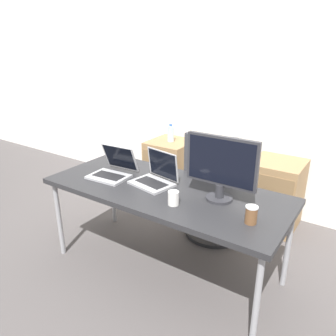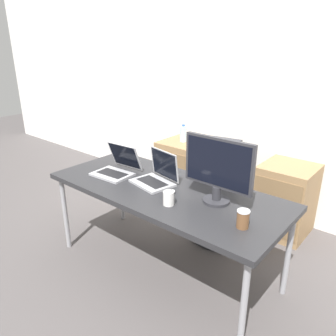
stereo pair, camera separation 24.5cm
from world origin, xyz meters
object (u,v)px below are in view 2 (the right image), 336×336
at_px(cabinet_right, 285,199).
at_px(coffee_cup_brown, 243,219).
at_px(cabinet_left, 183,169).
at_px(office_chair, 219,202).
at_px(laptop_left, 156,177).
at_px(water_bottle, 183,134).
at_px(laptop_right, 117,168).
at_px(mouse, 172,192).
at_px(coffee_cup_white, 169,198).
at_px(monitor, 218,169).

distance_m(cabinet_right, coffee_cup_brown, 1.40).
relative_size(cabinet_left, coffee_cup_brown, 6.13).
height_order(office_chair, laptop_left, office_chair).
xyz_separation_m(cabinet_right, laptop_left, (-0.63, -1.14, 0.43)).
relative_size(office_chair, water_bottle, 5.24).
xyz_separation_m(cabinet_right, water_bottle, (-1.24, 0.00, 0.44)).
relative_size(laptop_right, mouse, 5.23).
xyz_separation_m(cabinet_left, coffee_cup_white, (0.92, -1.37, 0.43)).
xyz_separation_m(office_chair, laptop_right, (-0.61, -0.67, 0.38)).
relative_size(monitor, mouse, 7.97).
bearing_deg(laptop_right, cabinet_left, 100.57).
bearing_deg(laptop_right, coffee_cup_brown, -4.72).
height_order(laptop_left, coffee_cup_brown, laptop_left).
bearing_deg(mouse, cabinet_right, 71.45).
height_order(water_bottle, mouse, water_bottle).
distance_m(laptop_left, mouse, 0.24).
bearing_deg(office_chair, cabinet_left, 146.95).
relative_size(cabinet_left, water_bottle, 3.41).
relative_size(water_bottle, laptop_left, 0.57).
distance_m(cabinet_left, mouse, 1.53).
distance_m(office_chair, laptop_left, 0.75).
xyz_separation_m(monitor, mouse, (-0.32, -0.10, -0.23)).
bearing_deg(laptop_left, coffee_cup_brown, -11.49).
relative_size(monitor, coffee_cup_white, 5.28).
bearing_deg(laptop_left, water_bottle, 118.02).
bearing_deg(cabinet_right, laptop_left, -119.03).
bearing_deg(coffee_cup_brown, mouse, 171.95).
relative_size(mouse, coffee_cup_brown, 0.57).
bearing_deg(water_bottle, cabinet_left, -90.00).
bearing_deg(cabinet_right, monitor, -94.88).
xyz_separation_m(cabinet_left, laptop_right, (0.23, -1.21, 0.43)).
bearing_deg(office_chair, monitor, -61.76).
bearing_deg(coffee_cup_brown, water_bottle, 137.70).
relative_size(cabinet_right, laptop_left, 1.94).
bearing_deg(office_chair, coffee_cup_brown, -51.56).
bearing_deg(water_bottle, laptop_left, -61.98).
distance_m(cabinet_left, monitor, 1.73).
bearing_deg(laptop_left, cabinet_right, 60.97).
xyz_separation_m(monitor, coffee_cup_white, (-0.23, -0.24, -0.20)).
height_order(cabinet_left, water_bottle, water_bottle).
distance_m(monitor, coffee_cup_white, 0.38).
relative_size(cabinet_right, monitor, 1.35).
bearing_deg(monitor, cabinet_right, 85.12).
xyz_separation_m(cabinet_left, cabinet_right, (1.24, 0.00, 0.00)).
bearing_deg(coffee_cup_brown, cabinet_right, 98.72).
xyz_separation_m(office_chair, mouse, (-0.00, -0.68, 0.35)).
relative_size(cabinet_left, mouse, 10.74).
distance_m(water_bottle, coffee_cup_white, 1.65).
bearing_deg(monitor, office_chair, 118.24).
bearing_deg(monitor, water_bottle, 135.46).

